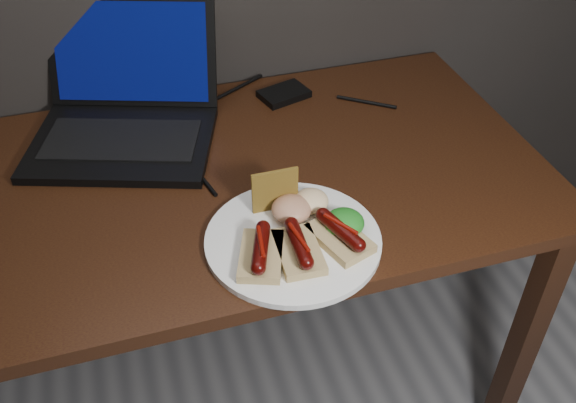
% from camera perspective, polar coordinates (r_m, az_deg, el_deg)
% --- Properties ---
extents(desk, '(1.40, 0.70, 0.75)m').
position_cam_1_polar(desk, '(1.32, -8.04, -1.17)').
color(desk, '#371F0D').
rests_on(desk, ground).
extents(laptop, '(0.46, 0.46, 0.25)m').
position_cam_1_polar(laptop, '(1.41, -14.26, 7.87)').
color(laptop, black).
rests_on(laptop, desk).
extents(hard_drive, '(0.12, 0.10, 0.02)m').
position_cam_1_polar(hard_drive, '(1.51, -0.37, 9.54)').
color(hard_drive, black).
rests_on(hard_drive, desk).
extents(desk_cables, '(1.05, 0.42, 0.01)m').
position_cam_1_polar(desk_cables, '(1.39, -10.21, 5.81)').
color(desk_cables, black).
rests_on(desk_cables, desk).
extents(plate, '(0.39, 0.39, 0.01)m').
position_cam_1_polar(plate, '(1.12, 0.45, -3.46)').
color(plate, white).
rests_on(plate, desk).
extents(bread_sausage_left, '(0.11, 0.13, 0.04)m').
position_cam_1_polar(bread_sausage_left, '(1.06, -2.42, -4.50)').
color(bread_sausage_left, '#D2B67B').
rests_on(bread_sausage_left, plate).
extents(bread_sausage_center, '(0.08, 0.12, 0.04)m').
position_cam_1_polar(bread_sausage_center, '(1.07, 0.95, -4.13)').
color(bread_sausage_center, '#D2B67B').
rests_on(bread_sausage_center, plate).
extents(bread_sausage_right, '(0.10, 0.13, 0.04)m').
position_cam_1_polar(bread_sausage_right, '(1.10, 4.64, -2.94)').
color(bread_sausage_right, '#D2B67B').
rests_on(bread_sausage_right, plate).
extents(crispbread, '(0.09, 0.01, 0.08)m').
position_cam_1_polar(crispbread, '(1.14, -1.16, 1.00)').
color(crispbread, olive).
rests_on(crispbread, plate).
extents(salad_greens, '(0.07, 0.07, 0.04)m').
position_cam_1_polar(salad_greens, '(1.12, 5.04, -1.88)').
color(salad_greens, '#155A12').
rests_on(salad_greens, plate).
extents(salsa_mound, '(0.07, 0.07, 0.04)m').
position_cam_1_polar(salsa_mound, '(1.14, 0.31, -0.67)').
color(salsa_mound, maroon).
rests_on(salsa_mound, plate).
extents(coleslaw_mound, '(0.06, 0.06, 0.04)m').
position_cam_1_polar(coleslaw_mound, '(1.16, 2.05, 0.06)').
color(coleslaw_mound, white).
rests_on(coleslaw_mound, plate).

